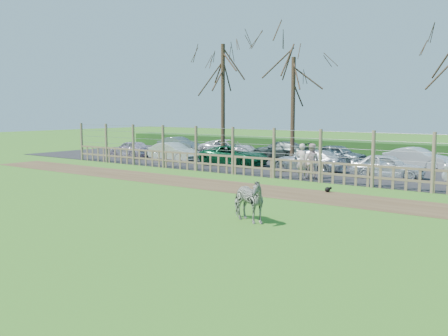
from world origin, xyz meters
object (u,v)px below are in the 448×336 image
Objects in this scene: car_9 at (279,150)px; car_10 at (338,154)px; visitor_a at (302,161)px; car_3 at (308,161)px; visitor_b at (311,161)px; tree_left at (223,74)px; car_11 at (417,158)px; tree_mid at (293,85)px; zebra at (247,200)px; car_4 at (387,166)px; car_1 at (173,152)px; car_2 at (234,156)px; car_8 at (228,148)px; crow at (328,189)px; car_7 at (179,145)px; car_0 at (131,149)px.

car_10 is at bearing 81.13° from car_9.
visitor_a reaches higher than car_3.
car_3 is (-1.40, 2.44, -0.26)m from visitor_b.
tree_left reaches higher than car_9.
tree_mid is at bearing 116.21° from car_11.
zebra reaches higher than car_3.
car_4 and car_9 have the same top height.
tree_left reaches higher than visitor_a.
car_1 is 7.22m from car_9.
car_11 is (9.34, 4.82, 0.00)m from car_2.
car_2 is at bearing -35.61° from tree_left.
tree_left is 1.82× the size of car_8.
crow is 14.40m from car_1.
zebra is 0.44× the size of car_11.
visitor_a is (-3.04, 9.34, 0.23)m from zebra.
car_2 is at bearing -26.33° from visitor_b.
visitor_a is at bearing -118.29° from car_7.
crow is at bearing 165.45° from car_4.
tree_left is 2.16× the size of car_7.
car_11 is at bearing 86.25° from crow.
crow is at bearing -109.00° from car_1.
car_7 is 9.03m from car_9.
crow is 16.22m from car_8.
car_2 is at bearing -84.54° from car_1.
car_4 is at bearing 17.77° from zebra.
car_7 is at bearing -92.19° from car_9.
car_2 is (-8.66, 5.53, 0.52)m from crow.
visitor_a is (3.30, -5.02, -3.96)m from tree_mid.
visitor_a is 0.49× the size of car_10.
car_9 is (-8.88, 17.16, -0.04)m from zebra.
crow is at bearing 128.88° from visitor_a.
tree_left reaches higher than car_8.
car_0 is 5.25m from car_7.
car_4 and car_10 have the same top height.
zebra is at bearing -162.41° from car_10.
car_0 and car_7 have the same top height.
zebra is 9.91m from visitor_b.
tree_left is at bearing -29.82° from visitor_b.
visitor_a is 9.77m from car_9.
car_1 is at bearing -151.88° from tree_left.
tree_mid is at bearing -68.41° from car_1.
car_2 is 1.00× the size of car_8.
car_4 is (2.92, 2.39, -0.26)m from visitor_b.
car_11 is (3.36, 7.53, -0.26)m from visitor_a.
visitor_b is at bearing -125.77° from car_8.
car_8 is at bearing 140.49° from car_0.
car_1 is 6.72m from car_7.
car_1 is 0.88× the size of car_3.
car_0 and car_4 have the same top height.
zebra is at bearing 170.73° from car_4.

